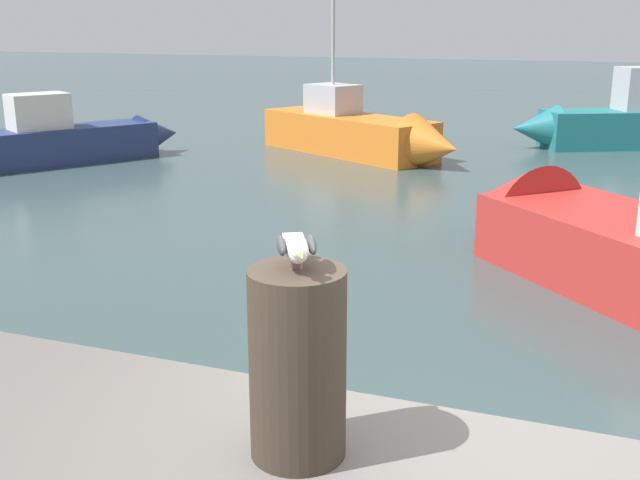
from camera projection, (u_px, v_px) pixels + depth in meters
mooring_post at (298, 364)px, 3.00m from camera, size 0.38×0.38×0.77m
seagull at (297, 247)px, 2.86m from camera, size 0.22×0.37×0.14m
boat_navy at (78, 139)px, 16.79m from camera, size 3.35×4.60×1.57m
boat_teal at (625, 122)px, 18.68m from camera, size 5.52×3.52×1.97m
boat_orange at (365, 134)px, 17.42m from camera, size 5.47×3.82×4.39m
boat_red at (629, 245)px, 8.75m from camera, size 5.52×5.58×2.10m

